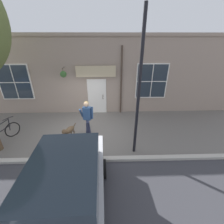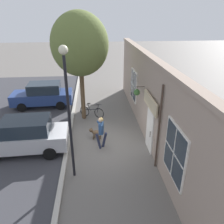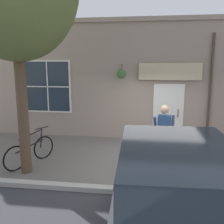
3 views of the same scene
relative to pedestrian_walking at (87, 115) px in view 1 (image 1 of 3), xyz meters
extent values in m
plane|color=#66605B|center=(-0.23, -0.32, -1.04)|extent=(90.00, 90.00, 0.00)
cube|color=#B2ADA3|center=(1.77, -0.32, -0.98)|extent=(0.20, 28.00, 0.12)
cube|color=gray|center=(-2.58, -0.32, 1.11)|extent=(0.30, 18.00, 4.29)
cube|color=gray|center=(-2.58, -0.32, 3.33)|extent=(0.42, 18.00, 0.16)
cube|color=white|center=(-2.41, 0.31, 0.01)|extent=(0.10, 1.10, 2.10)
cube|color=#232D38|center=(-2.38, 0.31, -0.04)|extent=(0.03, 0.90, 1.90)
cylinder|color=#47382D|center=(-2.32, 0.66, 0.01)|extent=(0.03, 0.03, 0.30)
cube|color=beige|center=(-2.31, 0.31, 1.51)|extent=(0.08, 2.20, 0.60)
cylinder|color=#47382D|center=(-2.35, 1.74, 0.89)|extent=(0.09, 0.09, 3.86)
cylinder|color=#47382D|center=(-2.19, -1.40, 1.74)|extent=(0.44, 0.04, 0.04)
cylinder|color=#47382D|center=(-2.01, -1.40, 1.56)|extent=(0.01, 0.01, 0.34)
cone|color=#2D2823|center=(-2.01, -1.40, 1.34)|extent=(0.32, 0.32, 0.18)
sphere|color=#3D6B33|center=(-2.01, -1.40, 1.43)|extent=(0.34, 0.34, 0.34)
cube|color=white|center=(-2.41, -4.29, 0.91)|extent=(0.08, 1.82, 2.02)
cube|color=#232D38|center=(-2.38, -4.29, 0.91)|extent=(0.03, 1.70, 1.90)
cube|color=white|center=(-2.36, -4.29, 0.91)|extent=(0.04, 0.04, 1.90)
cube|color=white|center=(-2.36, -4.29, 0.91)|extent=(0.04, 1.70, 0.04)
cube|color=white|center=(-2.41, 3.50, 0.91)|extent=(0.08, 1.82, 2.02)
cube|color=#232D38|center=(-2.38, 3.50, 0.91)|extent=(0.03, 1.70, 1.90)
cube|color=white|center=(-2.36, 3.50, 0.91)|extent=(0.04, 0.04, 1.90)
cube|color=white|center=(-2.36, 3.50, 0.91)|extent=(0.04, 1.70, 0.04)
cylinder|color=#282D47|center=(0.15, 0.05, -0.62)|extent=(0.32, 0.19, 0.84)
cylinder|color=#282D47|center=(-0.16, -0.05, -0.62)|extent=(0.32, 0.19, 0.84)
cube|color=#2D4C7A|center=(0.00, 0.00, 0.09)|extent=(0.28, 0.38, 0.60)
sphere|color=tan|center=(0.02, 0.00, 0.55)|extent=(0.23, 0.23, 0.23)
sphere|color=tan|center=(-0.01, 0.00, 0.57)|extent=(0.22, 0.22, 0.22)
cylinder|color=#2D4C7A|center=(0.00, 0.23, 0.11)|extent=(0.17, 0.11, 0.57)
cylinder|color=#2D4C7A|center=(0.05, -0.24, 0.13)|extent=(0.34, 0.15, 0.52)
ellipsoid|color=brown|center=(0.20, -0.83, -0.64)|extent=(0.65, 0.52, 0.26)
cylinder|color=brown|center=(0.40, -0.82, -0.90)|extent=(0.06, 0.06, 0.28)
cylinder|color=brown|center=(0.33, -0.98, -0.90)|extent=(0.06, 0.06, 0.28)
cylinder|color=brown|center=(0.08, -0.67, -0.90)|extent=(0.06, 0.06, 0.28)
cylinder|color=brown|center=(0.01, -0.83, -0.90)|extent=(0.06, 0.06, 0.28)
sphere|color=brown|center=(0.52, -0.98, -0.54)|extent=(0.22, 0.22, 0.22)
cone|color=brown|center=(0.62, -1.03, -0.56)|extent=(0.13, 0.12, 0.09)
cone|color=brown|center=(0.54, -0.93, -0.43)|extent=(0.06, 0.06, 0.07)
cone|color=brown|center=(0.49, -1.02, -0.43)|extent=(0.06, 0.06, 0.07)
cylinder|color=brown|center=(-0.13, -0.66, -0.59)|extent=(0.20, 0.12, 0.14)
torus|color=black|center=(-0.02, -3.55, -0.71)|extent=(0.63, 0.39, 0.70)
cylinder|color=black|center=(0.47, -3.75, -0.51)|extent=(0.93, 0.41, 0.17)
cylinder|color=black|center=(0.06, -3.58, -0.39)|extent=(0.13, 0.08, 0.58)
cylinder|color=black|center=(0.02, -3.56, -0.09)|extent=(0.41, 0.25, 0.03)
cube|color=#B7B7BC|center=(3.84, -0.05, -0.35)|extent=(4.36, 1.92, 0.76)
cube|color=#1E2833|center=(3.63, -0.06, 0.37)|extent=(2.29, 1.63, 0.68)
cylinder|color=black|center=(2.48, 0.78, -0.73)|extent=(0.63, 0.20, 0.62)
cylinder|color=black|center=(2.54, -0.98, -0.73)|extent=(0.63, 0.20, 0.62)
cylinder|color=black|center=(1.26, 2.00, 1.50)|extent=(0.11, 0.11, 5.07)
camera|label=1|loc=(6.08, 0.95, 3.13)|focal=24.00mm
camera|label=2|loc=(0.33, 9.54, 5.33)|focal=35.00mm
camera|label=3|loc=(6.84, -0.53, 1.78)|focal=40.00mm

